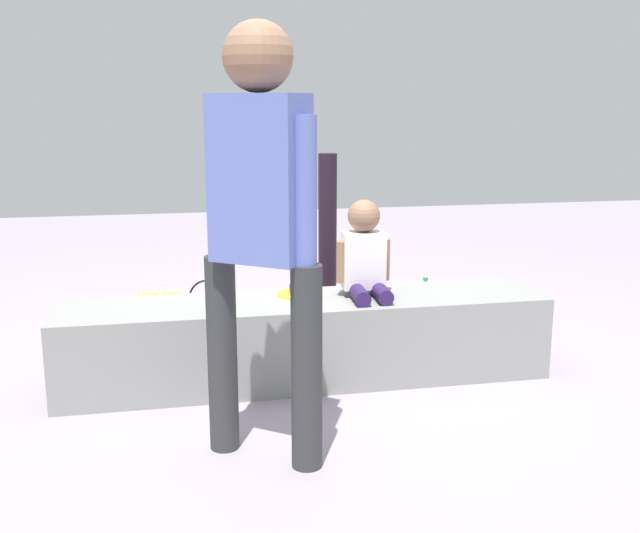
{
  "coord_description": "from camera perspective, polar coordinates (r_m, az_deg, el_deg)",
  "views": [
    {
      "loc": [
        -0.62,
        -3.44,
        1.36
      ],
      "look_at": [
        -0.0,
        -0.38,
        0.66
      ],
      "focal_mm": 41.15,
      "sensor_mm": 36.0,
      "label": 1
    }
  ],
  "objects": [
    {
      "name": "concrete_ledge",
      "position": [
        3.68,
        -1.11,
        -5.7
      ],
      "size": [
        2.41,
        0.49,
        0.41
      ],
      "primitive_type": "cube",
      "color": "gray",
      "rests_on": "ground_plane"
    },
    {
      "name": "cake_box_white",
      "position": [
        4.21,
        -7.45,
        -5.68
      ],
      "size": [
        0.4,
        0.4,
        0.1
      ],
      "primitive_type": "cube",
      "rotation": [
        0.0,
        0.0,
        0.37
      ],
      "color": "white",
      "rests_on": "ground_plane"
    },
    {
      "name": "adult_standing",
      "position": [
        2.69,
        -4.64,
        4.68
      ],
      "size": [
        0.42,
        0.36,
        1.65
      ],
      "color": "#2F3031",
      "rests_on": "ground_plane"
    },
    {
      "name": "water_bottle_near_gift",
      "position": [
        4.99,
        8.16,
        -2.19
      ],
      "size": [
        0.08,
        0.08,
        0.22
      ],
      "color": "silver",
      "rests_on": "ground_plane"
    },
    {
      "name": "ground_plane",
      "position": [
        3.75,
        -1.1,
        -8.69
      ],
      "size": [
        12.0,
        12.0,
        0.0
      ],
      "primitive_type": "plane",
      "color": "#988C9C"
    },
    {
      "name": "cake_plate",
      "position": [
        3.7,
        -1.64,
        -1.92
      ],
      "size": [
        0.22,
        0.22,
        0.07
      ],
      "color": "yellow",
      "rests_on": "concrete_ledge"
    },
    {
      "name": "child_seated",
      "position": [
        3.65,
        3.49,
        0.96
      ],
      "size": [
        0.28,
        0.32,
        0.48
      ],
      "color": "#29184A",
      "rests_on": "concrete_ledge"
    },
    {
      "name": "party_cup_red",
      "position": [
        4.75,
        -12.16,
        -3.72
      ],
      "size": [
        0.08,
        0.08,
        0.1
      ],
      "primitive_type": "cylinder",
      "color": "red",
      "rests_on": "ground_plane"
    },
    {
      "name": "gift_bag",
      "position": [
        4.3,
        -12.27,
        -4.05
      ],
      "size": [
        0.25,
        0.12,
        0.35
      ],
      "color": "gold",
      "rests_on": "ground_plane"
    },
    {
      "name": "railing_post",
      "position": [
        4.42,
        0.58,
        0.03
      ],
      "size": [
        0.36,
        0.36,
        1.08
      ],
      "color": "black",
      "rests_on": "ground_plane"
    },
    {
      "name": "handbag_black_leather",
      "position": [
        4.58,
        -8.75,
        -3.48
      ],
      "size": [
        0.3,
        0.14,
        0.31
      ],
      "color": "black",
      "rests_on": "ground_plane"
    }
  ]
}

